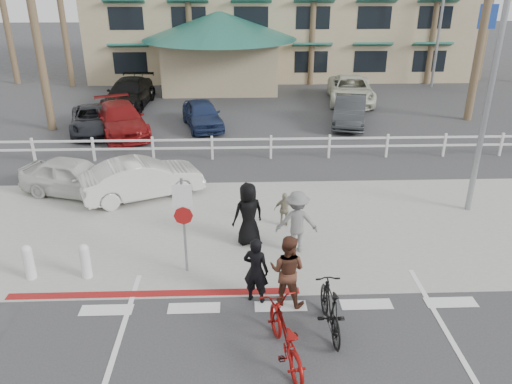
{
  "coord_description": "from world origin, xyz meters",
  "views": [
    {
      "loc": [
        -0.91,
        -8.83,
        7.14
      ],
      "look_at": [
        -0.46,
        3.79,
        1.5
      ],
      "focal_mm": 35.0,
      "sensor_mm": 36.0,
      "label": 1
    }
  ],
  "objects_px": {
    "sign_post": "(184,221)",
    "car_white_sedan": "(142,178)",
    "bike_red": "(285,336)",
    "car_red_compact": "(75,177)",
    "bike_black": "(330,308)"
  },
  "relations": [
    {
      "from": "bike_black",
      "to": "car_white_sedan",
      "type": "xyz_separation_m",
      "value": [
        -5.19,
        7.15,
        0.1
      ]
    },
    {
      "from": "car_white_sedan",
      "to": "bike_red",
      "type": "bearing_deg",
      "value": -176.87
    },
    {
      "from": "bike_black",
      "to": "car_red_compact",
      "type": "bearing_deg",
      "value": -46.97
    },
    {
      "from": "sign_post",
      "to": "car_white_sedan",
      "type": "relative_size",
      "value": 0.71
    },
    {
      "from": "car_white_sedan",
      "to": "car_red_compact",
      "type": "xyz_separation_m",
      "value": [
        -2.35,
        0.28,
        -0.02
      ]
    },
    {
      "from": "sign_post",
      "to": "car_white_sedan",
      "type": "xyz_separation_m",
      "value": [
        -1.91,
        4.71,
        -0.78
      ]
    },
    {
      "from": "sign_post",
      "to": "car_white_sedan",
      "type": "distance_m",
      "value": 5.14
    },
    {
      "from": "bike_black",
      "to": "car_white_sedan",
      "type": "distance_m",
      "value": 8.83
    },
    {
      "from": "bike_red",
      "to": "car_red_compact",
      "type": "bearing_deg",
      "value": -63.26
    },
    {
      "from": "sign_post",
      "to": "car_white_sedan",
      "type": "height_order",
      "value": "sign_post"
    },
    {
      "from": "bike_red",
      "to": "car_white_sedan",
      "type": "relative_size",
      "value": 0.54
    },
    {
      "from": "car_white_sedan",
      "to": "car_red_compact",
      "type": "relative_size",
      "value": 1.07
    },
    {
      "from": "sign_post",
      "to": "bike_red",
      "type": "bearing_deg",
      "value": -55.77
    },
    {
      "from": "sign_post",
      "to": "car_red_compact",
      "type": "relative_size",
      "value": 0.76
    },
    {
      "from": "bike_red",
      "to": "car_red_compact",
      "type": "relative_size",
      "value": 0.58
    }
  ]
}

